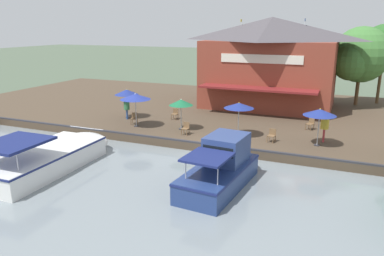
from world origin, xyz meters
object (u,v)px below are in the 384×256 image
at_px(cafe_chair_mid_patio, 311,123).
at_px(motorboat_second_along, 224,167).
at_px(cafe_chair_far_corner_seat, 186,128).
at_px(tree_upstream_bank, 382,47).
at_px(patio_umbrella_mid_patio_right, 135,97).
at_px(mooring_post, 218,137).
at_px(cafe_chair_back_row_seat, 272,135).
at_px(patio_umbrella_far_corner, 181,102).
at_px(motorboat_fourth_along, 53,155).
at_px(patio_umbrella_mid_patio_left, 127,92).
at_px(cafe_chair_facing_river, 175,113).
at_px(cafe_chair_under_first_umbrella, 134,118).
at_px(person_at_quay_edge, 325,125).
at_px(patio_umbrella_back_row, 320,112).
at_px(person_near_entrance, 127,107).
at_px(patio_umbrella_near_quay_edge, 239,106).
at_px(waterfront_restaurant, 270,62).
at_px(tree_behind_restaurant, 359,56).

distance_m(cafe_chair_mid_patio, motorboat_second_along, 10.73).
xyz_separation_m(cafe_chair_far_corner_seat, tree_upstream_bank, (-16.80, 12.52, 4.82)).
bearing_deg(patio_umbrella_mid_patio_right, tree_upstream_bank, 134.23).
bearing_deg(cafe_chair_mid_patio, mooring_post, -40.27).
distance_m(cafe_chair_back_row_seat, tree_upstream_bank, 18.22).
bearing_deg(patio_umbrella_far_corner, patio_umbrella_mid_patio_right, -80.50).
height_order(motorboat_second_along, motorboat_fourth_along, motorboat_second_along).
height_order(patio_umbrella_mid_patio_left, mooring_post, patio_umbrella_mid_patio_left).
height_order(motorboat_fourth_along, tree_upstream_bank, tree_upstream_bank).
xyz_separation_m(cafe_chair_facing_river, cafe_chair_under_first_umbrella, (2.53, -2.22, 0.00)).
bearing_deg(person_at_quay_edge, tree_upstream_bank, 166.15).
relative_size(patio_umbrella_mid_patio_right, cafe_chair_far_corner_seat, 2.93).
xyz_separation_m(patio_umbrella_mid_patio_left, cafe_chair_under_first_umbrella, (1.52, 1.55, -1.61)).
bearing_deg(patio_umbrella_back_row, tree_upstream_bank, 165.96).
bearing_deg(mooring_post, patio_umbrella_back_row, 110.93).
relative_size(person_near_entrance, motorboat_fourth_along, 0.18).
height_order(patio_umbrella_near_quay_edge, cafe_chair_back_row_seat, patio_umbrella_near_quay_edge).
height_order(cafe_chair_back_row_seat, motorboat_second_along, motorboat_second_along).
bearing_deg(patio_umbrella_near_quay_edge, cafe_chair_far_corner_seat, -73.46).
relative_size(cafe_chair_facing_river, cafe_chair_far_corner_seat, 1.00).
bearing_deg(cafe_chair_facing_river, person_at_quay_edge, 81.20).
bearing_deg(mooring_post, motorboat_fourth_along, -53.32).
distance_m(patio_umbrella_near_quay_edge, motorboat_fourth_along, 11.99).
bearing_deg(waterfront_restaurant, patio_umbrella_mid_patio_left, -45.80).
height_order(tree_behind_restaurant, tree_upstream_bank, tree_upstream_bank).
relative_size(patio_umbrella_mid_patio_left, tree_upstream_bank, 0.32).
bearing_deg(cafe_chair_far_corner_seat, tree_behind_restaurant, 144.89).
bearing_deg(patio_umbrella_mid_patio_left, cafe_chair_under_first_umbrella, 45.55).
bearing_deg(tree_upstream_bank, cafe_chair_mid_patio, -21.30).
distance_m(waterfront_restaurant, tree_behind_restaurant, 8.05).
bearing_deg(patio_umbrella_far_corner, motorboat_fourth_along, -27.42).
distance_m(patio_umbrella_mid_patio_right, cafe_chair_mid_patio, 12.77).
relative_size(waterfront_restaurant, motorboat_second_along, 1.77).
xyz_separation_m(cafe_chair_under_first_umbrella, motorboat_second_along, (6.79, 9.37, -0.14)).
bearing_deg(tree_behind_restaurant, waterfront_restaurant, -66.78).
bearing_deg(cafe_chair_far_corner_seat, person_at_quay_edge, 102.07).
relative_size(motorboat_second_along, mooring_post, 6.64).
xyz_separation_m(waterfront_restaurant, motorboat_fourth_along, (19.07, -8.31, -3.93)).
height_order(patio_umbrella_mid_patio_right, tree_upstream_bank, tree_upstream_bank).
relative_size(cafe_chair_under_first_umbrella, mooring_post, 0.85).
xyz_separation_m(patio_umbrella_back_row, tree_behind_restaurant, (-14.16, 2.04, 2.41)).
height_order(patio_umbrella_mid_patio_left, cafe_chair_back_row_seat, patio_umbrella_mid_patio_left).
bearing_deg(person_at_quay_edge, patio_umbrella_near_quay_edge, -80.83).
xyz_separation_m(patio_umbrella_back_row, patio_umbrella_mid_patio_right, (0.39, -12.76, 0.12)).
relative_size(person_near_entrance, motorboat_second_along, 0.24).
bearing_deg(motorboat_fourth_along, patio_umbrella_near_quay_edge, 133.84).
relative_size(person_at_quay_edge, motorboat_second_along, 0.27).
relative_size(cafe_chair_mid_patio, motorboat_second_along, 0.13).
bearing_deg(cafe_chair_under_first_umbrella, person_at_quay_edge, 93.24).
bearing_deg(patio_umbrella_near_quay_edge, motorboat_fourth_along, -46.16).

